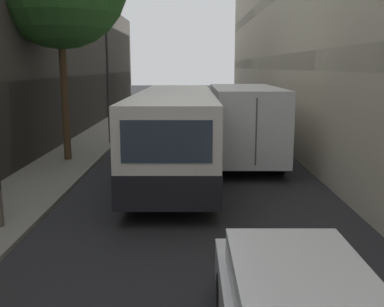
% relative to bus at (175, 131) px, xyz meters
% --- Properties ---
extents(ground_plane, '(150.00, 150.00, 0.00)m').
position_rel_bus_xyz_m(ground_plane, '(0.53, -0.12, -1.51)').
color(ground_plane, '#232326').
extents(sidewalk_left, '(2.38, 60.00, 0.11)m').
position_rel_bus_xyz_m(sidewalk_left, '(-4.28, -0.12, -1.45)').
color(sidewalk_left, gray).
rests_on(sidewalk_left, ground_plane).
extents(bus, '(2.51, 10.90, 2.82)m').
position_rel_bus_xyz_m(bus, '(0.00, 0.00, 0.00)').
color(bus, silver).
rests_on(bus, ground_plane).
extents(box_truck, '(2.38, 8.52, 2.91)m').
position_rel_bus_xyz_m(box_truck, '(2.57, 2.74, 0.07)').
color(box_truck, silver).
rests_on(box_truck, ground_plane).
extents(street_lamp, '(0.36, 0.80, 8.16)m').
position_rel_bus_xyz_m(street_lamp, '(-3.34, 5.94, 4.10)').
color(street_lamp, '#38383D').
rests_on(street_lamp, sidewalk_left).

